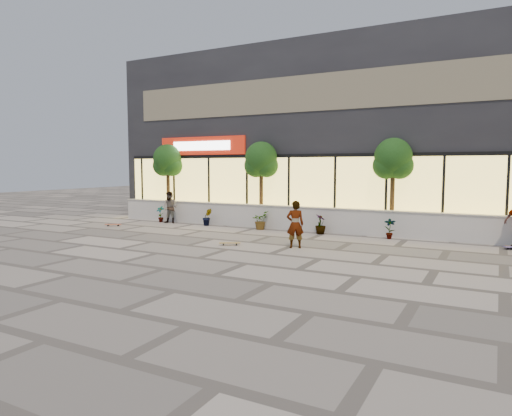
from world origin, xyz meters
The scene contains 15 objects.
ground centered at (0.00, 0.00, 0.00)m, with size 80.00×80.00×0.00m, color #A99E93.
planter_wall centered at (0.00, 7.00, 0.52)m, with size 22.00×0.42×1.04m.
retail_building centered at (0.00, 12.49, 4.25)m, with size 24.00×9.17×8.50m.
shrub_a centered at (-8.50, 6.45, 0.41)m, with size 0.43×0.29×0.81m, color #1A3B12.
shrub_b centered at (-5.70, 6.45, 0.41)m, with size 0.45×0.36×0.81m, color #1A3B12.
shrub_c centered at (-2.90, 6.45, 0.41)m, with size 0.73×0.63×0.81m, color #1A3B12.
shrub_d centered at (-0.10, 6.45, 0.41)m, with size 0.45×0.45×0.81m, color #1A3B12.
shrub_e centered at (2.70, 6.45, 0.41)m, with size 0.43×0.29×0.81m, color #1A3B12.
tree_west centered at (-9.00, 7.70, 2.99)m, with size 1.60×1.50×3.92m.
tree_midwest centered at (-3.50, 7.70, 2.99)m, with size 1.60×1.50×3.92m.
tree_mideast centered at (2.50, 7.70, 2.99)m, with size 1.60×1.50×3.92m.
skater_center centered at (0.26, 2.97, 0.81)m, with size 0.59×0.39×1.62m, color silver.
skater_left centered at (-7.77, 6.30, 0.77)m, with size 0.75×0.59×1.55m, color tan.
skateboard_center centered at (-1.99, 2.39, 0.07)m, with size 0.74×0.54×0.09m.
skateboard_left centered at (-9.47, 4.23, 0.08)m, with size 0.75×0.54×0.09m.
Camera 1 is at (6.32, -11.19, 2.79)m, focal length 32.00 mm.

